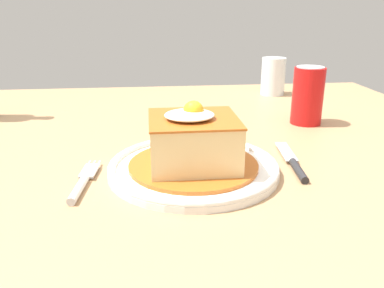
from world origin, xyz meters
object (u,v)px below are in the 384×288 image
Objects in this scene: fork at (82,183)px; knife at (295,165)px; drinking_glass at (273,79)px; main_plate at (193,167)px; soda_can at (308,96)px.

fork and knife have the same top height.
drinking_glass reaches higher than fork.
soda_can is (0.28, 0.24, 0.05)m from main_plate.
drinking_glass reaches higher than main_plate.
soda_can is (0.11, 0.24, 0.06)m from knife.
main_plate is at bearing -118.48° from drinking_glass.
fork is 1.35× the size of drinking_glass.
main_plate is at bearing -138.80° from soda_can.
drinking_glass is (0.13, 0.54, 0.04)m from knife.
knife is at bearing 5.74° from fork.
fork is 0.52m from soda_can.
drinking_glass is (0.46, 0.57, 0.04)m from fork.
fork is (-0.16, -0.03, -0.00)m from main_plate.
drinking_glass is (0.02, 0.30, -0.02)m from soda_can.
main_plate is at bearing 179.76° from knife.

